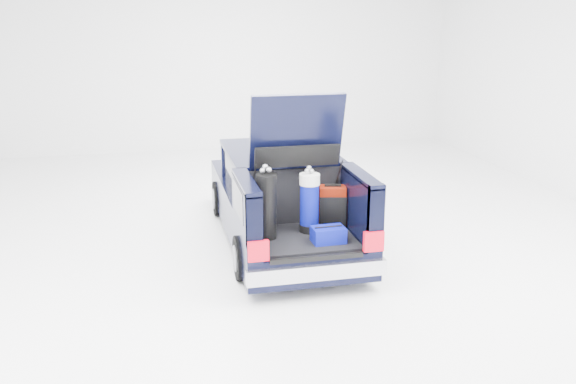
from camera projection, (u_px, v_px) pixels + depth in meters
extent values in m
plane|color=white|center=(281.00, 240.00, 9.75)|extent=(14.00, 14.00, 0.00)
cube|color=black|center=(273.00, 198.00, 10.22)|extent=(1.75, 3.00, 0.70)
cube|color=black|center=(257.00, 180.00, 11.72)|extent=(1.70, 0.30, 0.50)
cube|color=#AAAAB2|center=(256.00, 181.00, 11.87)|extent=(1.72, 0.10, 0.22)
cube|color=black|center=(279.00, 170.00, 9.57)|extent=(1.55, 1.95, 0.54)
cube|color=black|center=(279.00, 152.00, 9.49)|extent=(1.62, 2.05, 0.06)
cube|color=black|center=(304.00, 254.00, 8.25)|extent=(1.75, 1.30, 0.40)
cube|color=black|center=(304.00, 238.00, 8.20)|extent=(1.32, 1.18, 0.05)
cube|color=black|center=(247.00, 214.00, 7.91)|extent=(0.20, 1.30, 0.85)
cube|color=black|center=(360.00, 206.00, 8.23)|extent=(0.20, 1.30, 0.85)
cube|color=black|center=(246.00, 182.00, 7.79)|extent=(0.20, 1.30, 0.06)
cube|color=black|center=(361.00, 175.00, 8.11)|extent=(0.20, 1.30, 0.06)
cube|color=black|center=(294.00, 197.00, 8.65)|extent=(1.36, 0.08, 0.84)
cube|color=#AAAAB2|center=(317.00, 272.00, 7.60)|extent=(1.80, 0.12, 0.20)
cube|color=#AB0717|center=(258.00, 251.00, 7.38)|extent=(0.26, 0.07, 0.26)
cube|color=#AB0717|center=(374.00, 241.00, 7.69)|extent=(0.26, 0.07, 0.26)
cube|color=black|center=(317.00, 258.00, 7.59)|extent=(1.20, 0.06, 0.06)
cube|color=black|center=(297.00, 131.00, 8.21)|extent=(1.28, 0.33, 1.03)
cube|color=black|center=(296.00, 120.00, 8.21)|extent=(0.95, 0.17, 0.54)
cylinder|color=black|center=(219.00, 199.00, 10.85)|extent=(0.20, 0.62, 0.62)
cylinder|color=slate|center=(219.00, 199.00, 10.85)|extent=(0.23, 0.36, 0.36)
cylinder|color=black|center=(308.00, 193.00, 11.19)|extent=(0.20, 0.62, 0.62)
cylinder|color=slate|center=(308.00, 193.00, 11.19)|extent=(0.23, 0.36, 0.36)
cylinder|color=black|center=(243.00, 258.00, 8.23)|extent=(0.20, 0.62, 0.62)
cylinder|color=slate|center=(243.00, 258.00, 8.23)|extent=(0.23, 0.36, 0.36)
cylinder|color=black|center=(358.00, 248.00, 8.57)|extent=(0.20, 0.62, 0.62)
cylinder|color=slate|center=(358.00, 248.00, 8.57)|extent=(0.23, 0.36, 0.36)
cube|color=#641103|center=(332.00, 206.00, 8.55)|extent=(0.41, 0.30, 0.57)
cube|color=black|center=(333.00, 185.00, 8.47)|extent=(0.23, 0.10, 0.03)
cube|color=black|center=(335.00, 212.00, 8.46)|extent=(0.37, 0.10, 0.44)
cylinder|color=black|center=(266.00, 206.00, 8.01)|extent=(0.35, 0.37, 0.89)
cube|color=white|center=(265.00, 202.00, 8.11)|extent=(0.11, 0.05, 0.32)
sphere|color=#99999E|center=(263.00, 171.00, 7.89)|extent=(0.07, 0.07, 0.07)
sphere|color=#99999E|center=(269.00, 170.00, 7.85)|extent=(0.07, 0.07, 0.07)
cylinder|color=black|center=(309.00, 227.00, 8.38)|extent=(0.32, 0.32, 0.11)
cylinder|color=#050A7D|center=(309.00, 204.00, 8.28)|extent=(0.30, 0.30, 0.58)
cylinder|color=white|center=(310.00, 179.00, 8.18)|extent=(0.32, 0.32, 0.15)
sphere|color=#99999E|center=(312.00, 171.00, 8.18)|extent=(0.07, 0.07, 0.07)
sphere|color=#99999E|center=(309.00, 168.00, 8.18)|extent=(0.07, 0.07, 0.07)
cube|color=#050A7D|center=(328.00, 235.00, 7.97)|extent=(0.44, 0.29, 0.20)
cylinder|color=black|center=(328.00, 227.00, 7.94)|extent=(0.37, 0.04, 0.02)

